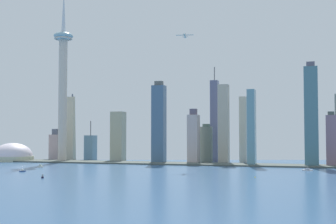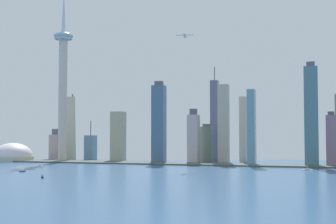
% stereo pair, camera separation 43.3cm
% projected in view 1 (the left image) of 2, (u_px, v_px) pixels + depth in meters
% --- Properties ---
extents(waterfront_pier, '(740.38, 66.69, 2.50)m').
position_uv_depth(waterfront_pier, '(163.00, 163.00, 855.49)').
color(waterfront_pier, '#4B534D').
rests_on(waterfront_pier, ground).
extents(observation_tower, '(38.04, 38.04, 342.92)m').
position_uv_depth(observation_tower, '(63.00, 77.00, 934.43)').
color(observation_tower, beige).
rests_on(observation_tower, ground).
extents(stadium_dome, '(82.96, 82.96, 52.35)m').
position_uv_depth(stadium_dome, '(12.00, 157.00, 951.71)').
color(stadium_dome, beige).
rests_on(stadium_dome, ground).
extents(skyscraper_0, '(17.05, 21.22, 90.24)m').
position_uv_depth(skyscraper_0, '(331.00, 140.00, 783.65)').
color(skyscraper_0, gray).
rests_on(skyscraper_0, ground).
extents(skyscraper_1, '(25.23, 23.93, 98.59)m').
position_uv_depth(skyscraper_1, '(118.00, 136.00, 955.60)').
color(skyscraper_1, '#AFAB8C').
rests_on(skyscraper_1, ground).
extents(skyscraper_2, '(18.40, 17.88, 144.47)m').
position_uv_depth(skyscraper_2, '(224.00, 124.00, 874.11)').
color(skyscraper_2, '#BAB09C').
rests_on(skyscraper_2, ground).
extents(skyscraper_3, '(20.28, 16.46, 72.57)m').
position_uv_depth(skyscraper_3, '(206.00, 144.00, 891.88)').
color(skyscraper_3, slate).
rests_on(skyscraper_3, ground).
extents(skyscraper_4, '(19.87, 20.89, 81.24)m').
position_uv_depth(skyscraper_4, '(91.00, 148.00, 983.52)').
color(skyscraper_4, '#64899C').
rests_on(skyscraper_4, ground).
extents(skyscraper_5, '(21.98, 16.04, 171.81)m').
position_uv_depth(skyscraper_5, '(311.00, 116.00, 779.77)').
color(skyscraper_5, '#45707D').
rests_on(skyscraper_5, ground).
extents(skyscraper_6, '(12.70, 23.17, 125.25)m').
position_uv_depth(skyscraper_6, '(243.00, 129.00, 915.68)').
color(skyscraper_6, '#B9B7A5').
rests_on(skyscraper_6, ground).
extents(skyscraper_8, '(23.63, 19.01, 151.65)m').
position_uv_depth(skyscraper_8, '(159.00, 123.00, 882.09)').
color(skyscraper_8, '#436280').
rests_on(skyscraper_8, ground).
extents(skyscraper_9, '(19.06, 21.34, 99.69)m').
position_uv_depth(skyscraper_9, '(193.00, 138.00, 870.93)').
color(skyscraper_9, '#C1B0AE').
rests_on(skyscraper_9, ground).
extents(skyscraper_10, '(20.89, 24.74, 64.79)m').
position_uv_depth(skyscraper_10, '(56.00, 146.00, 1001.54)').
color(skyscraper_10, '#AB9391').
rests_on(skyscraper_10, ground).
extents(skyscraper_11, '(17.91, 21.87, 137.81)m').
position_uv_depth(skyscraper_11, '(72.00, 128.00, 1003.60)').
color(skyscraper_11, beige).
rests_on(skyscraper_11, ground).
extents(skyscraper_12, '(14.66, 17.06, 185.00)m').
position_uv_depth(skyscraper_12, '(215.00, 121.00, 927.17)').
color(skyscraper_12, slate).
rests_on(skyscraper_12, ground).
extents(skyscraper_13, '(12.97, 21.32, 129.06)m').
position_uv_depth(skyscraper_13, '(252.00, 127.00, 809.31)').
color(skyscraper_13, '#6090A0').
rests_on(skyscraper_13, ground).
extents(boat_0, '(9.30, 4.18, 4.89)m').
position_uv_depth(boat_0, '(40.00, 166.00, 759.88)').
color(boat_0, white).
rests_on(boat_0, ground).
extents(boat_1, '(5.59, 7.25, 4.66)m').
position_uv_depth(boat_1, '(43.00, 177.00, 569.01)').
color(boat_1, '#1C1B34').
rests_on(boat_1, ground).
extents(boat_2, '(5.32, 9.99, 7.74)m').
position_uv_depth(boat_2, '(22.00, 171.00, 669.00)').
color(boat_2, navy).
rests_on(boat_2, ground).
extents(boat_3, '(15.59, 10.27, 9.29)m').
position_uv_depth(boat_3, '(307.00, 170.00, 686.47)').
color(boat_3, silver).
rests_on(boat_3, ground).
extents(channel_buoy_0, '(1.25, 1.25, 2.34)m').
position_uv_depth(channel_buoy_0, '(255.00, 177.00, 575.51)').
color(channel_buoy_0, yellow).
rests_on(channel_buoy_0, ground).
extents(airplane, '(30.50, 28.25, 8.06)m').
position_uv_depth(airplane, '(185.00, 36.00, 824.92)').
color(airplane, '#AEC7C5').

